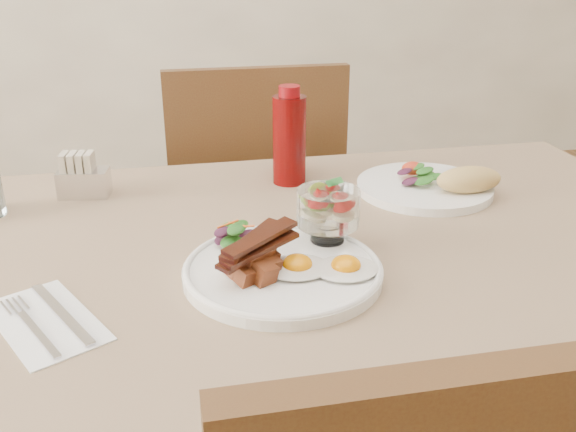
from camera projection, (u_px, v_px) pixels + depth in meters
The scene contains 12 objects.
table at pixel (314, 297), 1.02m from camera, with size 1.33×0.88×0.75m.
chair_far at pixel (253, 216), 1.68m from camera, with size 0.42×0.42×0.93m.
main_plate at pixel (283, 272), 0.90m from camera, with size 0.28×0.28×0.02m, color white.
fried_eggs at pixel (322, 266), 0.88m from camera, with size 0.18×0.12×0.02m.
bacon_potato_pile at pixel (257, 256), 0.86m from camera, with size 0.12×0.11×0.06m.
side_salad at pixel (235, 236), 0.95m from camera, with size 0.07×0.06×0.04m.
fruit_cup at pixel (328, 208), 0.95m from camera, with size 0.09×0.09×0.10m.
second_plate at pixel (435, 184), 1.19m from camera, with size 0.26×0.25×0.06m.
ketchup_bottle at pixel (289, 138), 1.22m from camera, with size 0.07×0.07×0.19m.
hot_sauce_bottle at pixel (292, 141), 1.28m from camera, with size 0.05×0.05×0.14m.
sugar_caddy at pixel (82, 178), 1.17m from camera, with size 0.10×0.06×0.08m.
napkin_cutlery at pixel (47, 320), 0.79m from camera, with size 0.18×0.21×0.01m.
Camera 1 is at (-0.22, -0.86, 1.19)m, focal length 40.00 mm.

